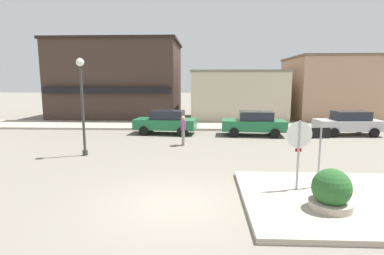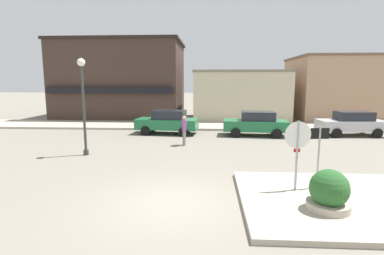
{
  "view_description": "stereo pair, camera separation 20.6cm",
  "coord_description": "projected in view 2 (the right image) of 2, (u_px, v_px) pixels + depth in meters",
  "views": [
    {
      "loc": [
        0.84,
        -8.16,
        3.48
      ],
      "look_at": [
        0.3,
        4.5,
        1.5
      ],
      "focal_mm": 28.0,
      "sensor_mm": 36.0,
      "label": 1
    },
    {
      "loc": [
        1.05,
        -8.15,
        3.48
      ],
      "look_at": [
        0.3,
        4.5,
        1.5
      ],
      "focal_mm": 28.0,
      "sensor_mm": 36.0,
      "label": 2
    }
  ],
  "objects": [
    {
      "name": "ground_plane",
      "position": [
        173.0,
        203.0,
        8.64
      ],
      "size": [
        160.0,
        160.0,
        0.0
      ],
      "primitive_type": "plane",
      "color": "gray"
    },
    {
      "name": "building_storefront_left_mid",
      "position": [
        337.0,
        88.0,
        27.45
      ],
      "size": [
        8.02,
        7.7,
        5.65
      ],
      "color": "tan",
      "rests_on": "ground"
    },
    {
      "name": "stop_sign",
      "position": [
        297.0,
        146.0,
        9.06
      ],
      "size": [
        0.81,
        0.13,
        2.3
      ],
      "color": "#9E9EA3",
      "rests_on": "ground"
    },
    {
      "name": "lamp_post",
      "position": [
        83.0,
        92.0,
        13.76
      ],
      "size": [
        0.36,
        0.36,
        4.54
      ],
      "color": "#333833",
      "rests_on": "ground"
    },
    {
      "name": "parked_car_nearest",
      "position": [
        168.0,
        122.0,
        19.77
      ],
      "size": [
        4.15,
        2.18,
        1.56
      ],
      "color": "#1E6B3D",
      "rests_on": "ground"
    },
    {
      "name": "building_storefront_left_near",
      "position": [
        239.0,
        95.0,
        27.25
      ],
      "size": [
        8.24,
        6.49,
        4.37
      ],
      "color": "beige",
      "rests_on": "ground"
    },
    {
      "name": "building_corner_shop",
      "position": [
        122.0,
        80.0,
        28.71
      ],
      "size": [
        11.55,
        8.14,
        7.15
      ],
      "color": "#3D2D26",
      "rests_on": "ground"
    },
    {
      "name": "parked_car_second",
      "position": [
        256.0,
        123.0,
        19.08
      ],
      "size": [
        4.12,
        2.11,
        1.56
      ],
      "color": "#1E6B3D",
      "rests_on": "ground"
    },
    {
      "name": "planter",
      "position": [
        329.0,
        194.0,
        7.77
      ],
      "size": [
        1.1,
        1.1,
        1.23
      ],
      "color": "#ADA38E",
      "rests_on": "ground"
    },
    {
      "name": "parked_car_third",
      "position": [
        351.0,
        123.0,
        19.11
      ],
      "size": [
        4.07,
        2.01,
        1.56
      ],
      "color": "#B7B7BC",
      "rests_on": "ground"
    },
    {
      "name": "kerb_far",
      "position": [
        196.0,
        125.0,
        23.08
      ],
      "size": [
        80.0,
        4.0,
        0.15
      ],
      "primitive_type": "cube",
      "color": "#A89E8C",
      "rests_on": "ground"
    },
    {
      "name": "pedestrian_crossing_near",
      "position": [
        184.0,
        130.0,
        16.21
      ],
      "size": [
        0.22,
        0.55,
        1.61
      ],
      "color": "gray",
      "rests_on": "ground"
    },
    {
      "name": "sidewalk_corner",
      "position": [
        353.0,
        201.0,
        8.55
      ],
      "size": [
        6.4,
        4.8,
        0.15
      ],
      "primitive_type": "cube",
      "color": "#A89E8C",
      "rests_on": "ground"
    },
    {
      "name": "one_way_sign",
      "position": [
        319.0,
        151.0,
        9.26
      ],
      "size": [
        0.6,
        0.09,
        2.1
      ],
      "color": "#9E9EA3",
      "rests_on": "ground"
    }
  ]
}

